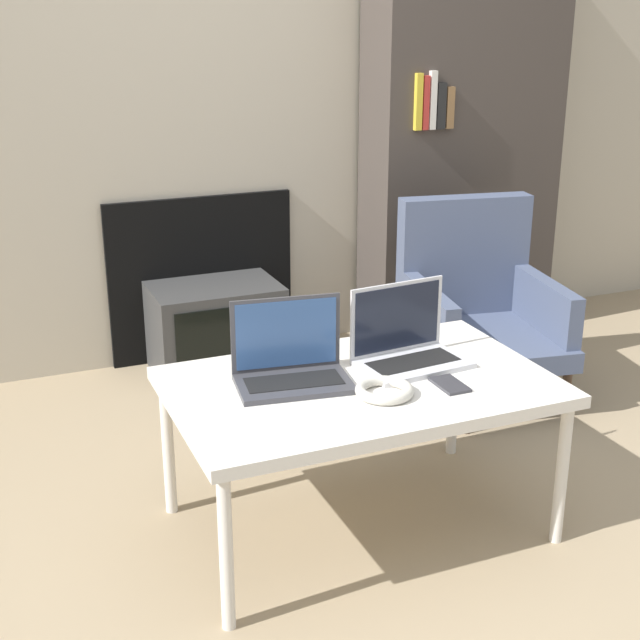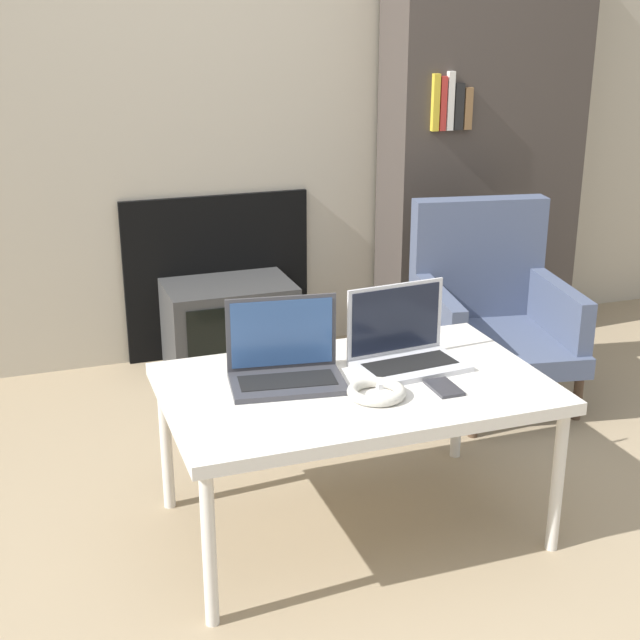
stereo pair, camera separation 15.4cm
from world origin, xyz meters
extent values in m
plane|color=#998466|center=(0.00, 0.00, 0.00)|extent=(14.00, 14.00, 0.00)
cube|color=#B7AD99|center=(0.00, 1.88, 1.30)|extent=(7.00, 0.06, 2.60)
cube|color=black|center=(-0.04, 1.84, 0.36)|extent=(0.82, 0.03, 0.72)
cube|color=silver|center=(0.00, 0.30, 0.46)|extent=(1.08, 0.68, 0.04)
cylinder|color=silver|center=(-0.50, 0.00, 0.22)|extent=(0.04, 0.04, 0.44)
cylinder|color=silver|center=(0.50, 0.00, 0.22)|extent=(0.04, 0.04, 0.44)
cylinder|color=silver|center=(-0.50, 0.60, 0.22)|extent=(0.04, 0.04, 0.44)
cylinder|color=silver|center=(0.50, 0.60, 0.22)|extent=(0.04, 0.04, 0.44)
cube|color=#38383D|center=(-0.19, 0.34, 0.48)|extent=(0.34, 0.24, 0.02)
cube|color=black|center=(-0.19, 0.34, 0.49)|extent=(0.28, 0.15, 0.00)
cube|color=#38383D|center=(-0.18, 0.43, 0.60)|extent=(0.32, 0.05, 0.22)
cube|color=#2D4C7F|center=(-0.18, 0.43, 0.60)|extent=(0.29, 0.04, 0.20)
cube|color=silver|center=(0.19, 0.34, 0.48)|extent=(0.34, 0.23, 0.02)
cube|color=black|center=(0.19, 0.34, 0.49)|extent=(0.28, 0.13, 0.00)
cube|color=silver|center=(0.18, 0.43, 0.60)|extent=(0.32, 0.04, 0.22)
cube|color=black|center=(0.18, 0.43, 0.60)|extent=(0.29, 0.03, 0.20)
torus|color=beige|center=(0.02, 0.18, 0.49)|extent=(0.16, 0.16, 0.03)
cube|color=#333338|center=(0.22, 0.17, 0.48)|extent=(0.07, 0.12, 0.01)
cube|color=#383838|center=(-0.04, 1.65, 0.19)|extent=(0.54, 0.37, 0.38)
cube|color=black|center=(-0.04, 1.47, 0.19)|extent=(0.44, 0.01, 0.30)
cube|color=#47516B|center=(0.85, 0.97, 0.24)|extent=(0.64, 0.69, 0.08)
cube|color=#47516B|center=(0.90, 1.22, 0.52)|extent=(0.55, 0.19, 0.49)
cube|color=#47516B|center=(0.62, 1.01, 0.38)|extent=(0.15, 0.55, 0.20)
cube|color=#47516B|center=(1.09, 0.92, 0.38)|extent=(0.15, 0.55, 0.20)
cylinder|color=#4C3828|center=(0.63, 0.71, 0.10)|extent=(0.04, 0.04, 0.20)
cylinder|color=#4C3828|center=(1.08, 0.71, 0.10)|extent=(0.04, 0.04, 0.20)
cylinder|color=#4C3828|center=(0.63, 1.22, 0.10)|extent=(0.04, 0.04, 0.20)
cylinder|color=#4C3828|center=(1.08, 1.22, 0.10)|extent=(0.04, 0.04, 0.20)
cube|color=#3F3833|center=(1.15, 1.68, 0.90)|extent=(0.89, 0.30, 1.81)
cube|color=gold|center=(0.83, 1.52, 1.11)|extent=(0.03, 0.02, 0.23)
cube|color=#B22D28|center=(0.87, 1.52, 1.11)|extent=(0.03, 0.02, 0.22)
cube|color=silver|center=(0.90, 1.52, 1.12)|extent=(0.03, 0.02, 0.24)
cube|color=black|center=(0.94, 1.52, 1.09)|extent=(0.04, 0.02, 0.19)
cube|color=brown|center=(0.98, 1.52, 1.08)|extent=(0.03, 0.02, 0.17)
camera|label=1|loc=(-1.01, -1.81, 1.49)|focal=50.00mm
camera|label=2|loc=(-0.87, -1.87, 1.49)|focal=50.00mm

